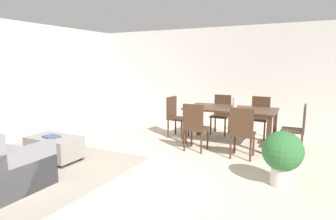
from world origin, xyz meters
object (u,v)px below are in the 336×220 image
at_px(dining_table, 230,112).
at_px(potted_plant, 283,154).
at_px(dining_chair_far_right, 260,115).
at_px(book_on_ottoman, 51,137).
at_px(ottoman_table, 55,147).
at_px(dining_chair_far_left, 221,112).
at_px(dining_chair_near_left, 195,125).
at_px(dining_chair_near_right, 242,130).
at_px(dining_chair_head_east, 298,126).
at_px(vase_centerpiece, 235,103).
at_px(dining_chair_head_west, 175,114).

xyz_separation_m(dining_table, potted_plant, (1.18, -1.68, -0.22)).
bearing_deg(dining_table, dining_chair_far_right, 62.42).
distance_m(dining_chair_far_right, book_on_ottoman, 4.36).
relative_size(ottoman_table, book_on_ottoman, 3.47).
distance_m(dining_table, dining_chair_far_left, 0.92).
bearing_deg(dining_chair_near_left, dining_chair_near_right, -1.73).
bearing_deg(potted_plant, dining_chair_near_left, 151.54).
distance_m(dining_chair_near_left, dining_chair_far_right, 1.88).
height_order(dining_chair_near_right, dining_chair_far_right, same).
distance_m(dining_chair_near_right, dining_chair_head_east, 1.16).
bearing_deg(dining_chair_head_east, dining_table, 178.55).
distance_m(dining_chair_near_right, vase_centerpiece, 1.00).
xyz_separation_m(dining_chair_far_left, dining_chair_head_west, (-0.84, -0.79, 0.00)).
bearing_deg(dining_chair_near_right, book_on_ottoman, -150.16).
bearing_deg(dining_chair_far_right, ottoman_table, -131.22).
height_order(ottoman_table, dining_chair_head_west, dining_chair_head_west).
distance_m(dining_chair_near_left, dining_chair_head_east, 1.90).
bearing_deg(vase_centerpiece, dining_chair_head_east, -3.61).
distance_m(ottoman_table, dining_chair_near_left, 2.53).
height_order(vase_centerpiece, book_on_ottoman, vase_centerpiece).
distance_m(dining_chair_near_right, book_on_ottoman, 3.26).
bearing_deg(dining_chair_head_east, dining_chair_far_right, 133.29).
xyz_separation_m(dining_table, dining_chair_near_right, (0.44, -0.82, -0.15)).
height_order(dining_table, dining_chair_head_west, dining_chair_head_west).
height_order(dining_chair_near_right, dining_chair_far_left, same).
bearing_deg(ottoman_table, dining_chair_far_right, 48.78).
xyz_separation_m(dining_chair_near_left, dining_chair_far_right, (0.90, 1.65, 0.00)).
distance_m(dining_table, dining_chair_head_west, 1.27).
relative_size(dining_chair_far_right, potted_plant, 1.20).
bearing_deg(ottoman_table, dining_chair_head_west, 64.67).
xyz_separation_m(vase_centerpiece, potted_plant, (1.11, -1.73, -0.41)).
bearing_deg(dining_chair_far_right, dining_chair_head_west, -153.77).
bearing_deg(ottoman_table, dining_chair_near_right, 28.93).
height_order(dining_chair_far_left, dining_chair_head_east, same).
relative_size(dining_table, dining_chair_near_left, 1.95).
relative_size(dining_chair_far_right, dining_chair_head_east, 1.00).
distance_m(dining_chair_near_right, dining_chair_far_right, 1.68).
relative_size(dining_chair_near_left, dining_chair_far_right, 1.00).
bearing_deg(dining_table, dining_chair_head_west, 179.34).
bearing_deg(vase_centerpiece, book_on_ottoman, -134.73).
bearing_deg(dining_table, dining_chair_near_right, -61.95).
xyz_separation_m(dining_chair_far_right, dining_chair_head_east, (0.84, -0.89, 0.00)).
relative_size(dining_chair_head_west, book_on_ottoman, 3.54).
relative_size(dining_chair_far_right, dining_chair_head_west, 1.00).
height_order(dining_chair_near_left, dining_chair_head_east, same).
xyz_separation_m(dining_chair_near_left, dining_chair_near_right, (0.89, -0.03, 0.00)).
relative_size(ottoman_table, dining_table, 0.50).
distance_m(dining_chair_head_east, vase_centerpiece, 1.26).
relative_size(book_on_ottoman, potted_plant, 0.34).
xyz_separation_m(ottoman_table, dining_table, (2.40, 2.39, 0.43)).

